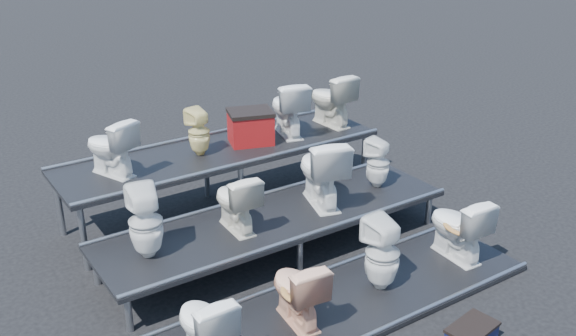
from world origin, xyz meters
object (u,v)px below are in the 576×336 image
toilet_0 (204,325)px  step_stool (471,336)px  toilet_9 (199,132)px  toilet_8 (110,147)px  toilet_4 (146,222)px  toilet_11 (331,99)px  toilet_6 (321,171)px  toilet_7 (378,163)px  toilet_2 (382,254)px  toilet_5 (236,201)px  toilet_1 (297,290)px  toilet_10 (288,108)px  red_crate (251,128)px  toilet_3 (458,227)px

toilet_0 → step_stool: toilet_0 is taller
step_stool → toilet_9: bearing=94.4°
toilet_8 → toilet_0: bearing=64.8°
toilet_4 → toilet_11: toilet_11 is taller
toilet_0 → toilet_9: toilet_9 is taller
toilet_6 → toilet_7: 0.89m
toilet_7 → step_stool: toilet_7 is taller
toilet_2 → toilet_5: 1.67m
toilet_1 → toilet_4: size_ratio=0.91×
toilet_4 → toilet_6: size_ratio=0.91×
toilet_4 → toilet_10: size_ratio=1.02×
toilet_9 → toilet_2: bearing=98.2°
toilet_0 → toilet_10: bearing=-134.8°
toilet_0 → toilet_11: size_ratio=0.95×
toilet_9 → toilet_7: bearing=136.0°
toilet_7 → toilet_1: bearing=14.6°
toilet_6 → red_crate: toilet_6 is taller
toilet_0 → red_crate: red_crate is taller
toilet_3 → toilet_6: bearing=-50.1°
toilet_3 → toilet_10: 2.78m
toilet_3 → toilet_1: bearing=3.5°
toilet_2 → toilet_10: size_ratio=1.07×
toilet_2 → toilet_5: size_ratio=1.19×
toilet_8 → toilet_11: bearing=158.2°
toilet_9 → red_crate: 0.75m
toilet_1 → toilet_3: toilet_3 is taller
toilet_3 → toilet_10: size_ratio=1.01×
toilet_4 → toilet_0: bearing=98.8°
toilet_3 → toilet_6: 1.67m
toilet_6 → toilet_11: 1.75m
toilet_5 → toilet_7: size_ratio=1.06×
toilet_9 → toilet_11: (2.04, 0.00, 0.07)m
toilet_6 → toilet_11: (1.11, 1.30, 0.35)m
toilet_7 → toilet_4: bearing=-17.1°
toilet_3 → red_crate: size_ratio=1.40×
toilet_0 → toilet_8: (0.15, 2.60, 0.79)m
toilet_11 → toilet_7: bearing=77.6°
red_crate → toilet_1: bearing=-93.9°
toilet_4 → toilet_6: toilet_6 is taller
toilet_1 → toilet_3: bearing=-173.8°
toilet_4 → toilet_9: 1.83m
toilet_7 → toilet_9: toilet_9 is taller
toilet_5 → toilet_9: (0.22, 1.30, 0.36)m
toilet_3 → toilet_6: (-0.96, 1.30, 0.44)m
toilet_0 → toilet_5: size_ratio=1.05×
toilet_6 → toilet_7: bearing=-163.6°
toilet_8 → toilet_7: bearing=134.3°
toilet_7 → red_crate: 1.71m
toilet_9 → toilet_11: toilet_11 is taller
toilet_3 → toilet_11: toilet_11 is taller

